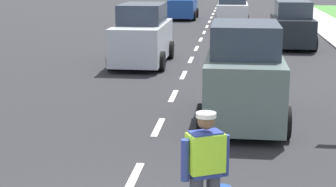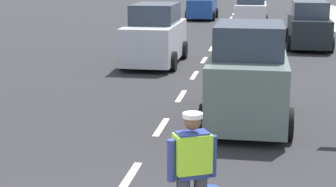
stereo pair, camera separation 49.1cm
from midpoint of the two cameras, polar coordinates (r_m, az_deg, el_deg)
ground_plane at (r=27.00m, az=2.96°, el=5.73°), size 96.00×96.00×0.00m
lane_center_line at (r=31.16m, az=3.51°, el=6.72°), size 0.14×46.40×0.01m
road_worker at (r=7.11m, az=2.07°, el=-7.76°), size 0.66×0.59×1.67m
car_oncoming_lead at (r=19.84m, az=-3.40°, el=6.00°), size 1.96×4.26×2.18m
car_outgoing_ahead at (r=12.38m, az=6.81°, el=1.79°), size 1.91×3.89×2.26m
car_parked_far at (r=24.80m, az=12.27°, el=6.97°), size 1.88×4.29×2.02m
car_outgoing_far at (r=31.89m, az=6.31°, el=8.59°), size 1.97×4.22×2.13m
car_oncoming_third at (r=37.40m, az=1.20°, el=9.26°), size 1.95×3.93×2.06m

